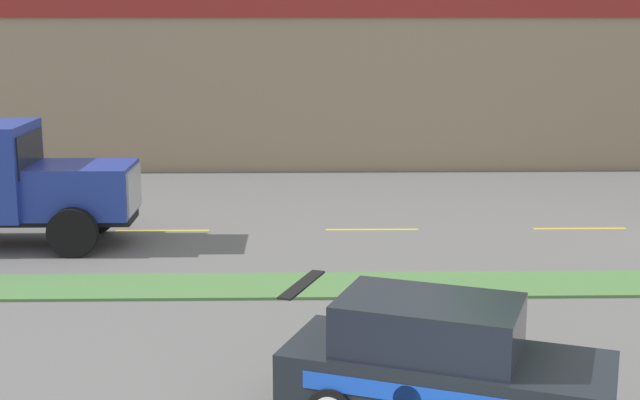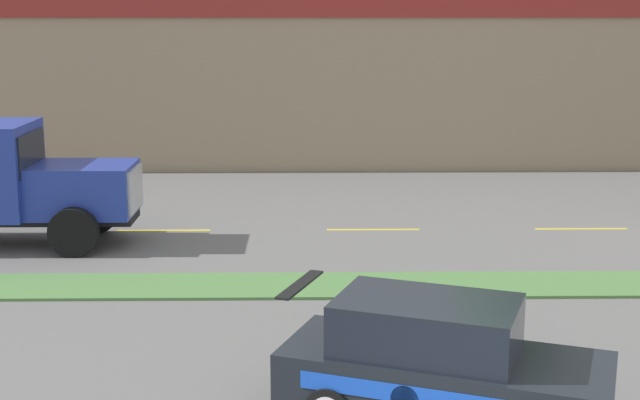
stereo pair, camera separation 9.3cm
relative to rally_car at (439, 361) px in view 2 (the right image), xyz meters
name	(u,v)px [view 2 (the right image)]	position (x,y,z in m)	size (l,w,h in m)	color
grass_verge	(367,285)	(-0.55, 6.14, -0.86)	(120.00, 1.69, 0.06)	#517F42
centre_line_3	(164,230)	(-5.46, 10.98, -0.88)	(2.40, 0.14, 0.01)	yellow
centre_line_4	(373,230)	(-0.06, 10.98, -0.88)	(2.40, 0.14, 0.01)	yellow
centre_line_5	(581,229)	(5.34, 10.98, -0.88)	(2.40, 0.14, 0.01)	yellow
rally_car	(439,361)	(0.00, 0.00, 0.00)	(4.72, 3.18, 1.77)	black
store_building_backdrop	(363,72)	(0.55, 25.49, 2.20)	(42.79, 12.10, 6.16)	#9E896B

